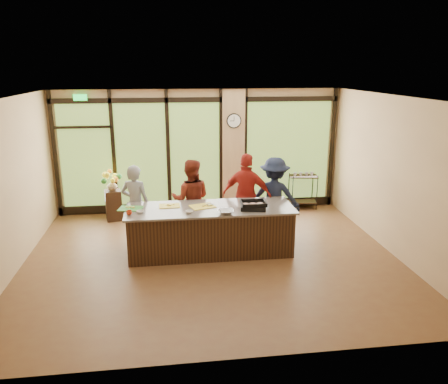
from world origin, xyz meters
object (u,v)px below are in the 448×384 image
object	(u,v)px
cook_left	(136,204)
bar_cart	(303,187)
cook_right	(274,197)
island_base	(210,231)
flower_stand	(114,205)
roasting_pan	(253,207)

from	to	relation	value
cook_left	bar_cart	xyz separation A→B (m)	(4.07, 1.74, -0.25)
cook_right	bar_cart	distance (m)	2.06
island_base	cook_right	bearing A→B (deg)	28.22
cook_left	flower_stand	world-z (taller)	cook_left
island_base	cook_left	size ratio (longest dim) A/B	1.89
roasting_pan	bar_cart	size ratio (longest dim) A/B	0.49
cook_left	flower_stand	distance (m)	1.67
roasting_pan	cook_right	bearing A→B (deg)	68.04
cook_left	roasting_pan	world-z (taller)	cook_left
roasting_pan	flower_stand	size ratio (longest dim) A/B	0.64
island_base	flower_stand	xyz separation A→B (m)	(-2.08, 2.18, -0.08)
cook_left	bar_cart	distance (m)	4.43
roasting_pan	flower_stand	bearing A→B (deg)	151.83
cook_left	cook_right	size ratio (longest dim) A/B	0.97
cook_right	roasting_pan	size ratio (longest dim) A/B	3.67
bar_cart	flower_stand	bearing A→B (deg)	-167.11
island_base	flower_stand	bearing A→B (deg)	133.63
island_base	cook_left	distance (m)	1.66
island_base	bar_cart	world-z (taller)	bar_cart
cook_left	flower_stand	bearing A→B (deg)	-46.21
island_base	roasting_pan	xyz separation A→B (m)	(0.80, -0.21, 0.52)
cook_left	roasting_pan	bearing A→B (deg)	178.64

